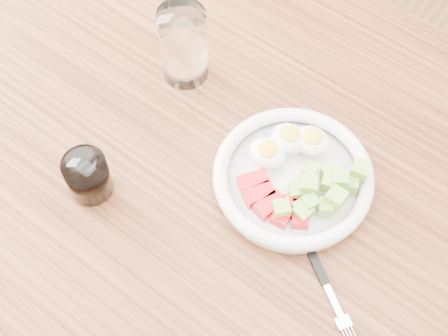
% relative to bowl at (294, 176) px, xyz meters
% --- Properties ---
extents(ground, '(4.00, 4.00, 0.00)m').
position_rel_bowl_xyz_m(ground, '(-0.07, -0.06, -0.79)').
color(ground, brown).
rests_on(ground, ground).
extents(dining_table, '(1.50, 0.90, 0.77)m').
position_rel_bowl_xyz_m(dining_table, '(-0.07, -0.06, -0.12)').
color(dining_table, brown).
rests_on(dining_table, ground).
extents(bowl, '(0.23, 0.23, 0.06)m').
position_rel_bowl_xyz_m(bowl, '(0.00, 0.00, 0.00)').
color(bowl, white).
rests_on(bowl, dining_table).
extents(fork, '(0.15, 0.10, 0.01)m').
position_rel_bowl_xyz_m(fork, '(0.11, -0.09, -0.02)').
color(fork, black).
rests_on(fork, dining_table).
extents(water_glass, '(0.07, 0.07, 0.13)m').
position_rel_bowl_xyz_m(water_glass, '(-0.25, 0.06, 0.04)').
color(water_glass, white).
rests_on(water_glass, dining_table).
extents(coffee_glass, '(0.06, 0.06, 0.07)m').
position_rel_bowl_xyz_m(coffee_glass, '(-0.22, -0.18, 0.01)').
color(coffee_glass, white).
rests_on(coffee_glass, dining_table).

